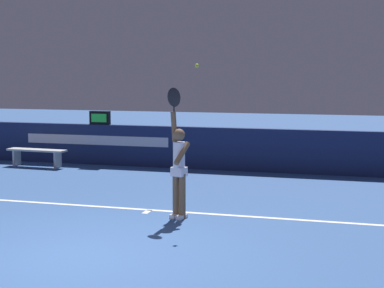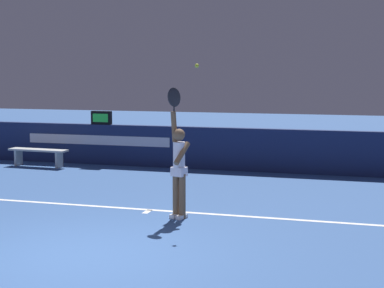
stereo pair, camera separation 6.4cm
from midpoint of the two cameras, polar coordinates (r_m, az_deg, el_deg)
ground_plane at (r=8.64m, az=-11.16°, el=-10.62°), size 60.00×60.00×0.00m
court_lines at (r=8.75m, az=-10.77°, el=-10.38°), size 11.91×5.87×0.00m
back_wall at (r=15.84m, az=1.81°, el=-0.42°), size 17.03×0.21×1.13m
speed_display at (r=16.83m, az=-8.96°, el=2.51°), size 0.59×0.15×0.38m
tennis_player at (r=10.47m, az=-1.47°, el=-2.04°), size 0.46×0.44×2.34m
tennis_ball at (r=10.26m, az=0.29°, el=7.55°), size 0.07×0.07×0.07m
courtside_bench_near at (r=16.86m, az=-14.82°, el=-0.86°), size 1.74×0.45×0.49m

